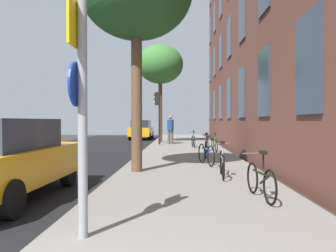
% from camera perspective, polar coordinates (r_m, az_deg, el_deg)
% --- Properties ---
extents(ground_plane, '(41.80, 41.80, 0.00)m').
position_cam_1_polar(ground_plane, '(16.68, -9.17, -4.57)').
color(ground_plane, '#332D28').
extents(road_asphalt, '(7.00, 38.00, 0.01)m').
position_cam_1_polar(road_asphalt, '(17.21, -16.07, -4.41)').
color(road_asphalt, black).
rests_on(road_asphalt, ground).
extents(sidewalk, '(4.20, 38.00, 0.12)m').
position_cam_1_polar(sidewalk, '(16.37, 2.98, -4.45)').
color(sidewalk, gray).
rests_on(sidewalk, ground).
extents(sign_post, '(0.16, 0.60, 3.06)m').
position_cam_1_polar(sign_post, '(4.32, -14.76, 5.01)').
color(sign_post, gray).
rests_on(sign_post, sidewalk).
extents(traffic_light, '(0.43, 0.24, 3.28)m').
position_cam_1_polar(traffic_light, '(20.62, -1.77, 3.10)').
color(traffic_light, black).
rests_on(traffic_light, sidewalk).
extents(tree_far, '(3.11, 3.11, 6.64)m').
position_cam_1_polar(tree_far, '(22.99, -1.33, 10.44)').
color(tree_far, brown).
rests_on(tree_far, sidewalk).
extents(bicycle_0, '(0.42, 1.57, 0.92)m').
position_cam_1_polar(bicycle_0, '(6.57, 15.58, -8.90)').
color(bicycle_0, black).
rests_on(bicycle_0, sidewalk).
extents(bicycle_1, '(0.42, 1.68, 0.94)m').
position_cam_1_polar(bicycle_1, '(8.83, 9.24, -6.28)').
color(bicycle_1, black).
rests_on(bicycle_1, sidewalk).
extents(bicycle_2, '(0.54, 1.61, 0.97)m').
position_cam_1_polar(bicycle_2, '(11.18, 6.56, -4.69)').
color(bicycle_2, black).
rests_on(bicycle_2, sidewalk).
extents(bicycle_3, '(0.43, 1.68, 0.99)m').
position_cam_1_polar(bicycle_3, '(13.58, 6.64, -3.67)').
color(bicycle_3, black).
rests_on(bicycle_3, sidewalk).
extents(bicycle_4, '(0.42, 1.69, 0.90)m').
position_cam_1_polar(bicycle_4, '(16.01, 7.96, -3.11)').
color(bicycle_4, black).
rests_on(bicycle_4, sidewalk).
extents(bicycle_5, '(0.42, 1.60, 0.93)m').
position_cam_1_polar(bicycle_5, '(18.34, 4.36, -2.55)').
color(bicycle_5, black).
rests_on(bicycle_5, sidewalk).
extents(pedestrian_0, '(0.57, 0.57, 1.80)m').
position_cam_1_polar(pedestrian_0, '(20.97, 0.43, -0.29)').
color(pedestrian_0, '#4C4742').
rests_on(pedestrian_0, sidewalk).
extents(car_0, '(1.89, 4.37, 1.62)m').
position_cam_1_polar(car_0, '(7.46, -26.18, -4.94)').
color(car_0, orange).
rests_on(car_0, road_asphalt).
extents(car_1, '(1.78, 4.29, 1.62)m').
position_cam_1_polar(car_1, '(28.26, -4.57, -0.61)').
color(car_1, orange).
rests_on(car_1, road_asphalt).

